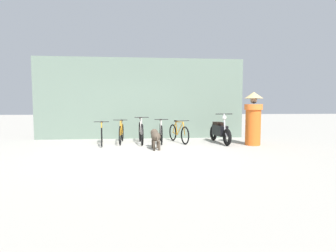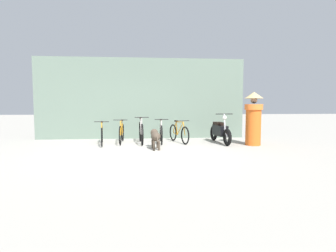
{
  "view_description": "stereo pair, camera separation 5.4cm",
  "coord_description": "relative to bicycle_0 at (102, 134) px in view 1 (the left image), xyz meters",
  "views": [
    {
      "loc": [
        0.08,
        -7.2,
        1.3
      ],
      "look_at": [
        0.84,
        0.95,
        0.65
      ],
      "focal_mm": 28.0,
      "sensor_mm": 36.0,
      "label": 1
    },
    {
      "loc": [
        0.13,
        -7.21,
        1.3
      ],
      "look_at": [
        0.84,
        0.95,
        0.65
      ],
      "focal_mm": 28.0,
      "sensor_mm": 36.0,
      "label": 2
    }
  ],
  "objects": [
    {
      "name": "ground_plane",
      "position": [
        1.3,
        -1.59,
        -0.33
      ],
      "size": [
        60.0,
        60.0,
        0.0
      ],
      "primitive_type": "plane",
      "color": "#ADA89E"
    },
    {
      "name": "shop_wall_back",
      "position": [
        1.3,
        1.52,
        1.23
      ],
      "size": [
        8.07,
        0.2,
        3.12
      ],
      "color": "slate",
      "rests_on": "ground"
    },
    {
      "name": "bicycle_0",
      "position": [
        0.0,
        0.0,
        0.0
      ],
      "size": [
        0.46,
        1.63,
        0.79
      ],
      "rotation": [
        0.0,
        0.0,
        -1.42
      ],
      "color": "black",
      "rests_on": "ground"
    },
    {
      "name": "bicycle_1",
      "position": [
        0.62,
        0.28,
        0.01
      ],
      "size": [
        0.46,
        1.63,
        0.83
      ],
      "rotation": [
        0.0,
        0.0,
        -1.57
      ],
      "color": "black",
      "rests_on": "ground"
    },
    {
      "name": "bicycle_2",
      "position": [
        1.29,
        0.16,
        0.04
      ],
      "size": [
        0.46,
        1.71,
        0.92
      ],
      "rotation": [
        0.0,
        0.0,
        -1.49
      ],
      "color": "black",
      "rests_on": "ground"
    },
    {
      "name": "bicycle_3",
      "position": [
        1.99,
        0.24,
        0.02
      ],
      "size": [
        0.46,
        1.63,
        0.84
      ],
      "rotation": [
        0.0,
        0.0,
        -1.6
      ],
      "color": "black",
      "rests_on": "ground"
    },
    {
      "name": "bicycle_4",
      "position": [
        2.6,
        0.24,
        -0.01
      ],
      "size": [
        0.58,
        1.58,
        0.79
      ],
      "rotation": [
        0.0,
        0.0,
        -1.28
      ],
      "color": "black",
      "rests_on": "ground"
    },
    {
      "name": "motorcycle",
      "position": [
        4.01,
        -0.01,
        0.07
      ],
      "size": [
        0.58,
        1.85,
        1.03
      ],
      "rotation": [
        0.0,
        0.0,
        -1.49
      ],
      "color": "black",
      "rests_on": "ground"
    },
    {
      "name": "stray_dog",
      "position": [
        1.73,
        -1.07,
        0.05
      ],
      "size": [
        0.32,
        1.08,
        0.58
      ],
      "rotation": [
        0.0,
        0.0,
        1.65
      ],
      "color": "#4C3F33",
      "rests_on": "ground"
    },
    {
      "name": "person_in_robes",
      "position": [
        4.94,
        -0.59,
        0.58
      ],
      "size": [
        0.84,
        0.84,
        1.73
      ],
      "rotation": [
        0.0,
        0.0,
        2.44
      ],
      "color": "orange",
      "rests_on": "ground"
    }
  ]
}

